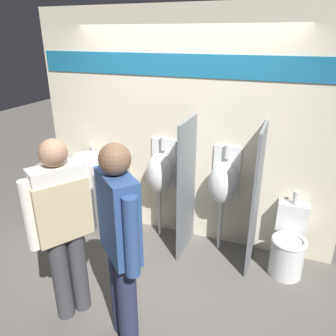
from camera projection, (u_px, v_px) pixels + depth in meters
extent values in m
plane|color=#5B5651|center=(163.00, 256.00, 3.81)|extent=(16.00, 16.00, 0.00)
cube|color=beige|center=(181.00, 131.00, 3.81)|extent=(3.64, 0.06, 2.70)
cube|color=#19668E|center=(181.00, 65.00, 3.50)|extent=(3.56, 0.01, 0.24)
cube|color=gray|center=(86.00, 194.00, 4.33)|extent=(1.08, 0.51, 0.87)
cylinder|color=silver|center=(88.00, 159.00, 4.17)|extent=(0.35, 0.35, 0.11)
cylinder|color=silver|center=(92.00, 147.00, 4.23)|extent=(0.03, 0.03, 0.14)
cube|color=#232328|center=(100.00, 170.00, 3.97)|extent=(0.07, 0.14, 0.01)
cube|color=slate|center=(186.00, 188.00, 3.69)|extent=(0.03, 0.58, 1.58)
cube|color=slate|center=(256.00, 200.00, 3.43)|extent=(0.03, 0.58, 1.58)
cylinder|color=silver|center=(160.00, 213.00, 4.11)|extent=(0.04, 0.04, 0.63)
ellipsoid|color=silver|center=(160.00, 173.00, 3.91)|extent=(0.32, 0.30, 0.50)
cube|color=silver|center=(164.00, 163.00, 4.00)|extent=(0.31, 0.02, 0.62)
cylinder|color=silver|center=(163.00, 143.00, 3.87)|extent=(0.06, 0.06, 0.16)
cylinder|color=silver|center=(220.00, 225.00, 3.85)|extent=(0.04, 0.04, 0.63)
ellipsoid|color=silver|center=(223.00, 183.00, 3.65)|extent=(0.32, 0.30, 0.50)
cube|color=silver|center=(226.00, 172.00, 3.74)|extent=(0.31, 0.02, 0.62)
cylinder|color=silver|center=(227.00, 151.00, 3.61)|extent=(0.06, 0.06, 0.16)
cylinder|color=silver|center=(287.00, 258.00, 3.47)|extent=(0.35, 0.35, 0.40)
torus|color=silver|center=(289.00, 241.00, 3.39)|extent=(0.36, 0.36, 0.04)
cube|color=silver|center=(292.00, 216.00, 3.56)|extent=(0.32, 0.16, 0.32)
cylinder|color=silver|center=(296.00, 197.00, 3.45)|extent=(0.06, 0.06, 0.14)
cylinder|color=#3D3D42|center=(61.00, 279.00, 2.88)|extent=(0.15, 0.15, 0.81)
cylinder|color=#3D3D42|center=(79.00, 271.00, 2.97)|extent=(0.15, 0.15, 0.81)
cube|color=silver|center=(60.00, 203.00, 2.65)|extent=(0.38, 0.46, 0.64)
cube|color=#C6B289|center=(61.00, 209.00, 2.67)|extent=(0.41, 0.49, 0.51)
cylinder|color=silver|center=(30.00, 216.00, 2.52)|extent=(0.10, 0.10, 0.59)
cylinder|color=silver|center=(88.00, 198.00, 2.79)|extent=(0.10, 0.10, 0.59)
sphere|color=#A87A5B|center=(53.00, 153.00, 2.48)|extent=(0.22, 0.22, 0.22)
cylinder|color=#282D4C|center=(127.00, 303.00, 2.60)|extent=(0.16, 0.16, 0.84)
cylinder|color=#282D4C|center=(120.00, 290.00, 2.74)|extent=(0.16, 0.16, 0.84)
cube|color=#2D4C84|center=(118.00, 216.00, 2.38)|extent=(0.46, 0.43, 0.66)
cylinder|color=#2D4C84|center=(131.00, 237.00, 2.19)|extent=(0.10, 0.10, 0.61)
cylinder|color=#2D4C84|center=(108.00, 205.00, 2.60)|extent=(0.10, 0.10, 0.61)
sphere|color=brown|center=(115.00, 159.00, 2.22)|extent=(0.23, 0.23, 0.23)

